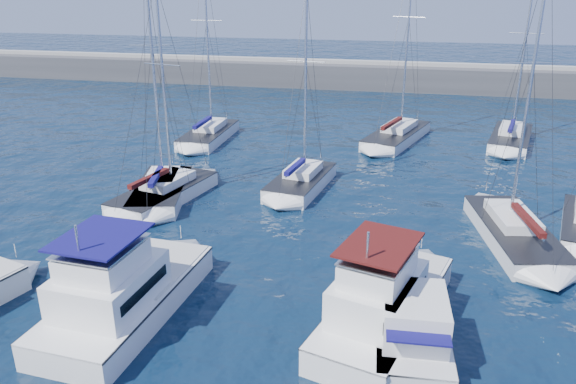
% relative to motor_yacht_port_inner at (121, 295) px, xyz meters
% --- Properties ---
extents(ground, '(220.00, 220.00, 0.00)m').
position_rel_motor_yacht_port_inner_xyz_m(ground, '(7.08, 3.96, -1.13)').
color(ground, black).
rests_on(ground, ground).
extents(breakwater, '(160.00, 6.00, 4.45)m').
position_rel_motor_yacht_port_inner_xyz_m(breakwater, '(7.08, 55.96, -0.08)').
color(breakwater, '#424244').
rests_on(breakwater, ground).
extents(motor_yacht_port_inner, '(4.56, 9.60, 4.69)m').
position_rel_motor_yacht_port_inner_xyz_m(motor_yacht_port_inner, '(0.00, 0.00, 0.00)').
color(motor_yacht_port_inner, white).
rests_on(motor_yacht_port_inner, ground).
extents(motor_yacht_stbd_inner, '(5.85, 10.03, 4.69)m').
position_rel_motor_yacht_port_inner_xyz_m(motor_yacht_stbd_inner, '(10.79, 1.54, -0.00)').
color(motor_yacht_stbd_inner, white).
rests_on(motor_yacht_stbd_inner, ground).
extents(motor_yacht_stbd_outer, '(3.10, 6.54, 3.20)m').
position_rel_motor_yacht_port_inner_xyz_m(motor_yacht_stbd_outer, '(11.98, 0.11, -0.19)').
color(motor_yacht_stbd_outer, silver).
rests_on(motor_yacht_stbd_outer, ground).
extents(sailboat_mid_a, '(4.75, 8.14, 15.58)m').
position_rel_motor_yacht_port_inner_xyz_m(sailboat_mid_a, '(-4.15, 13.35, -0.59)').
color(sailboat_mid_a, white).
rests_on(sailboat_mid_a, ground).
extents(sailboat_mid_b, '(4.91, 8.59, 13.78)m').
position_rel_motor_yacht_port_inner_xyz_m(sailboat_mid_b, '(-3.78, 13.01, -0.62)').
color(sailboat_mid_b, silver).
rests_on(sailboat_mid_b, ground).
extents(sailboat_mid_c, '(4.05, 7.57, 13.60)m').
position_rel_motor_yacht_port_inner_xyz_m(sailboat_mid_c, '(4.50, 16.97, -0.61)').
color(sailboat_mid_c, white).
rests_on(sailboat_mid_c, ground).
extents(sailboat_mid_d, '(4.70, 9.37, 15.28)m').
position_rel_motor_yacht_port_inner_xyz_m(sailboat_mid_d, '(17.45, 11.33, -0.62)').
color(sailboat_mid_d, silver).
rests_on(sailboat_mid_d, ground).
extents(sailboat_back_a, '(3.14, 8.46, 16.37)m').
position_rel_motor_yacht_port_inner_xyz_m(sailboat_back_a, '(-5.80, 27.32, -0.59)').
color(sailboat_back_a, white).
rests_on(sailboat_back_a, ground).
extents(sailboat_back_b, '(5.99, 10.13, 16.87)m').
position_rel_motor_yacht_port_inner_xyz_m(sailboat_back_b, '(10.58, 30.48, -0.60)').
color(sailboat_back_b, silver).
rests_on(sailboat_back_b, ground).
extents(sailboat_back_c, '(4.90, 9.03, 14.81)m').
position_rel_motor_yacht_port_inner_xyz_m(sailboat_back_c, '(20.28, 31.57, -0.61)').
color(sailboat_back_c, white).
rests_on(sailboat_back_c, ground).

